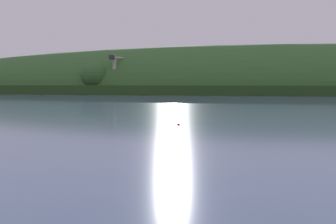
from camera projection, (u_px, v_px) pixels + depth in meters
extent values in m
cube|color=#27431B|center=(307.00, 90.00, 182.93)|extent=(593.46, 110.63, 4.26)
ellipsoid|color=#38602D|center=(248.00, 93.00, 208.12)|extent=(477.30, 115.52, 50.16)
sphere|color=#38602D|center=(95.00, 76.00, 193.75)|extent=(13.18, 13.18, 13.18)
cube|color=#4C4C51|center=(115.00, 92.00, 192.44)|extent=(4.55, 4.55, 2.00)
cylinder|color=#BCB293|center=(115.00, 72.00, 191.76)|extent=(1.69, 1.69, 16.91)
cylinder|color=#BCB293|center=(120.00, 58.00, 194.94)|extent=(3.72, 10.81, 0.93)
cube|color=#333338|center=(112.00, 57.00, 189.59)|extent=(2.74, 2.30, 2.03)
sphere|color=red|center=(179.00, 125.00, 49.16)|extent=(0.52, 0.52, 0.52)
cylinder|color=black|center=(179.00, 123.00, 49.13)|extent=(0.04, 0.04, 0.08)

